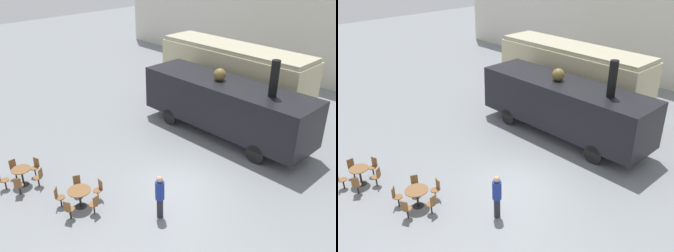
# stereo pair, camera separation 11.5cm
# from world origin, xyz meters

# --- Properties ---
(ground_plane) EXTENTS (80.00, 80.00, 0.00)m
(ground_plane) POSITION_xyz_m (0.00, 0.00, 0.00)
(ground_plane) COLOR gray
(passenger_coach_vintage) EXTENTS (9.89, 2.63, 3.75)m
(passenger_coach_vintage) POSITION_xyz_m (-3.93, 8.38, 2.25)
(passenger_coach_vintage) COLOR beige
(passenger_coach_vintage) RESTS_ON ground_plane
(steam_locomotive) EXTENTS (9.50, 2.65, 4.63)m
(steam_locomotive) POSITION_xyz_m (-1.59, 4.71, 1.78)
(steam_locomotive) COLOR black
(steam_locomotive) RESTS_ON ground_plane
(cafe_table_near) EXTENTS (0.89, 0.89, 0.77)m
(cafe_table_near) POSITION_xyz_m (-1.56, -4.13, 0.61)
(cafe_table_near) COLOR black
(cafe_table_near) RESTS_ON ground_plane
(cafe_table_mid) EXTENTS (0.79, 0.79, 0.78)m
(cafe_table_mid) POSITION_xyz_m (-4.51, -5.10, 0.59)
(cafe_table_mid) COLOR black
(cafe_table_mid) RESTS_ON ground_plane
(cafe_chair_0) EXTENTS (0.40, 0.38, 0.87)m
(cafe_chair_0) POSITION_xyz_m (-2.31, -3.79, 0.51)
(cafe_chair_0) COLOR black
(cafe_chair_0) RESTS_ON ground_plane
(cafe_chair_1) EXTENTS (0.40, 0.40, 0.87)m
(cafe_chair_1) POSITION_xyz_m (-2.12, -4.73, 0.51)
(cafe_chair_1) COLOR black
(cafe_chair_1) RESTS_ON ground_plane
(cafe_chair_2) EXTENTS (0.39, 0.40, 0.87)m
(cafe_chair_2) POSITION_xyz_m (-1.17, -4.85, 0.51)
(cafe_chair_2) COLOR black
(cafe_chair_2) RESTS_ON ground_plane
(cafe_chair_3) EXTENTS (0.38, 0.36, 0.87)m
(cafe_chair_3) POSITION_xyz_m (-0.76, -3.98, 0.51)
(cafe_chair_3) COLOR black
(cafe_chair_3) RESTS_ON ground_plane
(cafe_chair_4) EXTENTS (0.36, 0.37, 0.87)m
(cafe_chair_4) POSITION_xyz_m (-1.46, -3.32, 0.51)
(cafe_chair_4) COLOR black
(cafe_chair_4) RESTS_ON ground_plane
(cafe_chair_5) EXTENTS (0.40, 0.40, 0.87)m
(cafe_chair_5) POSITION_xyz_m (-3.88, -5.54, 0.51)
(cafe_chair_5) COLOR black
(cafe_chair_5) RESTS_ON ground_plane
(cafe_chair_6) EXTENTS (0.40, 0.40, 0.87)m
(cafe_chair_6) POSITION_xyz_m (-3.90, -4.63, 0.51)
(cafe_chair_6) COLOR black
(cafe_chair_6) RESTS_ON ground_plane
(cafe_chair_7) EXTENTS (0.37, 0.39, 0.87)m
(cafe_chair_7) POSITION_xyz_m (-4.77, -4.38, 0.51)
(cafe_chair_7) COLOR black
(cafe_chair_7) RESTS_ON ground_plane
(cafe_chair_8) EXTENTS (0.36, 0.36, 0.87)m
(cafe_chair_8) POSITION_xyz_m (-5.28, -5.12, 0.51)
(cafe_chair_8) COLOR black
(cafe_chair_8) RESTS_ON ground_plane
(cafe_chair_9) EXTENTS (0.37, 0.39, 0.87)m
(cafe_chair_9) POSITION_xyz_m (-4.73, -5.84, 0.51)
(cafe_chair_9) COLOR black
(cafe_chair_9) RESTS_ON ground_plane
(visitor_person) EXTENTS (0.34, 0.34, 1.80)m
(visitor_person) POSITION_xyz_m (1.01, -2.30, 0.98)
(visitor_person) COLOR #262633
(visitor_person) RESTS_ON ground_plane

